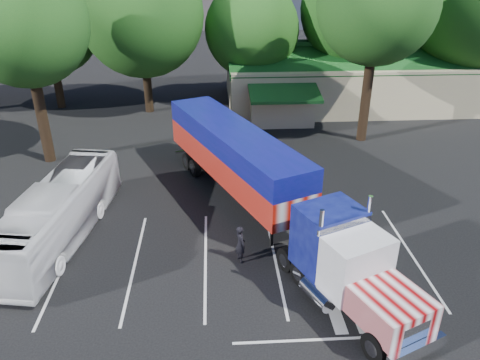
{
  "coord_description": "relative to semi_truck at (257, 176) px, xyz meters",
  "views": [
    {
      "loc": [
        0.53,
        -23.49,
        12.87
      ],
      "look_at": [
        1.83,
        -1.76,
        2.0
      ],
      "focal_mm": 35.0,
      "sensor_mm": 36.0,
      "label": 1
    }
  ],
  "objects": [
    {
      "name": "ground",
      "position": [
        -2.7,
        2.18,
        -2.42
      ],
      "size": [
        120.0,
        120.0,
        0.0
      ],
      "primitive_type": "plane",
      "color": "black",
      "rests_on": "ground"
    },
    {
      "name": "event_hall",
      "position": [
        11.03,
        19.99,
        -0.21
      ],
      "size": [
        24.2,
        14.12,
        5.55
      ],
      "color": "tan",
      "rests_on": "ground"
    },
    {
      "name": "tree_row_b",
      "position": [
        -15.7,
        19.98,
        4.71
      ],
      "size": [
        8.4,
        8.4,
        11.35
      ],
      "color": "black",
      "rests_on": "ground"
    },
    {
      "name": "tree_row_c",
      "position": [
        -7.7,
        18.38,
        5.62
      ],
      "size": [
        10.0,
        10.0,
        13.05
      ],
      "color": "black",
      "rests_on": "ground"
    },
    {
      "name": "tree_row_d",
      "position": [
        1.3,
        19.68,
        4.16
      ],
      "size": [
        8.0,
        8.0,
        10.6
      ],
      "color": "black",
      "rests_on": "ground"
    },
    {
      "name": "tree_row_e",
      "position": [
        10.3,
        20.18,
        5.67
      ],
      "size": [
        9.6,
        9.6,
        12.9
      ],
      "color": "black",
      "rests_on": "ground"
    },
    {
      "name": "tree_row_f",
      "position": [
        20.3,
        18.98,
        5.37
      ],
      "size": [
        10.4,
        10.4,
        13.0
      ],
      "color": "black",
      "rests_on": "ground"
    },
    {
      "name": "tree_near_left",
      "position": [
        -13.2,
        8.18,
        6.39
      ],
      "size": [
        7.6,
        7.6,
        12.65
      ],
      "color": "black",
      "rests_on": "ground"
    },
    {
      "name": "tree_near_right",
      "position": [
        8.8,
        10.68,
        7.04
      ],
      "size": [
        8.0,
        8.0,
        13.5
      ],
      "color": "black",
      "rests_on": "ground"
    },
    {
      "name": "semi_truck",
      "position": [
        0.0,
        0.0,
        0.0
      ],
      "size": [
        10.48,
        19.69,
        4.28
      ],
      "rotation": [
        0.0,
        0.0,
        0.41
      ],
      "color": "black",
      "rests_on": "ground"
    },
    {
      "name": "woman",
      "position": [
        -1.1,
        -3.82,
        -1.51
      ],
      "size": [
        0.65,
        0.78,
        1.82
      ],
      "primitive_type": "imported",
      "rotation": [
        0.0,
        0.0,
        1.96
      ],
      "color": "black",
      "rests_on": "ground"
    },
    {
      "name": "bicycle",
      "position": [
        -0.2,
        10.18,
        -1.97
      ],
      "size": [
        1.28,
        1.81,
        0.9
      ],
      "primitive_type": "imported",
      "rotation": [
        0.0,
        0.0,
        0.44
      ],
      "color": "black",
      "rests_on": "ground"
    },
    {
      "name": "tour_bus",
      "position": [
        -9.7,
        -1.45,
        -0.97
      ],
      "size": [
        4.07,
        10.7,
        2.91
      ],
      "primitive_type": "imported",
      "rotation": [
        0.0,
        0.0,
        -0.16
      ],
      "color": "silver",
      "rests_on": "ground"
    },
    {
      "name": "silver_sedan",
      "position": [
        2.3,
        15.87,
        -1.71
      ],
      "size": [
        4.48,
        2.24,
        1.41
      ],
      "primitive_type": "imported",
      "rotation": [
        0.0,
        0.0,
        1.75
      ],
      "color": "#ACB0B4",
      "rests_on": "ground"
    }
  ]
}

